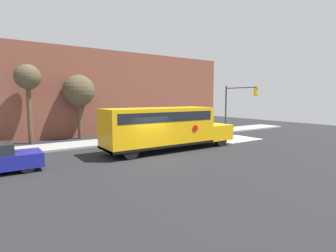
% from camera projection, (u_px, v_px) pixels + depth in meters
% --- Properties ---
extents(ground_plane, '(60.00, 60.00, 0.00)m').
position_uv_depth(ground_plane, '(151.00, 157.00, 16.45)').
color(ground_plane, black).
extents(sidewalk_strip, '(44.00, 3.00, 0.15)m').
position_uv_depth(sidewalk_strip, '(111.00, 141.00, 21.77)').
color(sidewalk_strip, gray).
rests_on(sidewalk_strip, ground).
extents(building_backdrop, '(32.00, 4.00, 8.38)m').
position_uv_depth(building_backdrop, '(85.00, 93.00, 26.66)').
color(building_backdrop, brown).
rests_on(building_backdrop, ground).
extents(crosswalk_stripes, '(4.00, 3.20, 0.01)m').
position_uv_depth(crosswalk_stripes, '(234.00, 139.00, 23.67)').
color(crosswalk_stripes, white).
rests_on(crosswalk_stripes, ground).
extents(school_bus, '(10.00, 2.57, 3.01)m').
position_uv_depth(school_bus, '(165.00, 126.00, 18.23)').
color(school_bus, '#EAA80F').
rests_on(school_bus, ground).
extents(stop_sign, '(0.75, 0.10, 2.54)m').
position_uv_depth(stop_sign, '(203.00, 118.00, 25.91)').
color(stop_sign, '#38383A').
rests_on(stop_sign, ground).
extents(traffic_light, '(0.28, 3.97, 4.94)m').
position_uv_depth(traffic_light, '(236.00, 101.00, 26.63)').
color(traffic_light, '#38383A').
rests_on(traffic_light, ground).
extents(tree_near_sidewalk, '(2.81, 2.81, 5.75)m').
position_uv_depth(tree_near_sidewalk, '(79.00, 91.00, 23.48)').
color(tree_near_sidewalk, brown).
rests_on(tree_near_sidewalk, ground).
extents(tree_far_sidewalk, '(1.98, 1.98, 6.33)m').
position_uv_depth(tree_far_sidewalk, '(28.00, 80.00, 20.62)').
color(tree_far_sidewalk, brown).
rests_on(tree_far_sidewalk, ground).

